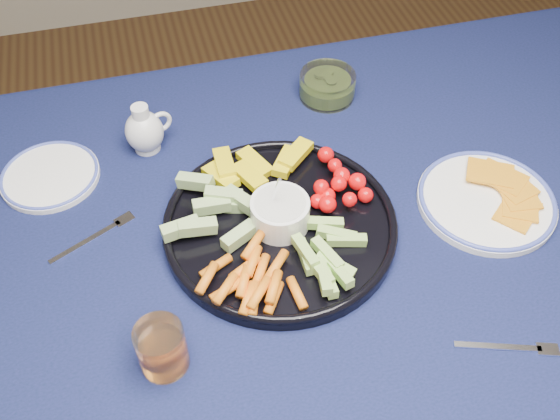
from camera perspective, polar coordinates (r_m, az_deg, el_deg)
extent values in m
cylinder|color=#4C2919|center=(1.78, 19.40, 3.70)|extent=(0.07, 0.07, 0.70)
cube|color=#4C2919|center=(1.01, 0.12, -4.99)|extent=(1.60, 1.00, 0.04)
cube|color=black|center=(0.99, 0.13, -4.20)|extent=(1.66, 1.06, 0.01)
cube|color=black|center=(1.46, -5.37, 8.53)|extent=(1.66, 0.01, 0.30)
cylinder|color=black|center=(1.01, 0.00, -1.55)|extent=(0.38, 0.38, 0.02)
torus|color=black|center=(1.00, 0.00, -1.09)|extent=(0.38, 0.38, 0.01)
cylinder|color=white|center=(0.99, 0.00, -0.31)|extent=(0.09, 0.09, 0.05)
cylinder|color=silver|center=(0.97, 0.00, 0.50)|extent=(0.08, 0.08, 0.01)
cylinder|color=white|center=(1.18, -12.01, 5.73)|extent=(0.05, 0.05, 0.01)
ellipsoid|color=white|center=(1.15, -12.29, 7.02)|extent=(0.07, 0.07, 0.08)
cylinder|color=white|center=(1.13, -12.63, 8.58)|extent=(0.03, 0.03, 0.03)
torus|color=white|center=(1.15, -10.87, 7.91)|extent=(0.04, 0.02, 0.04)
torus|color=#4150B7|center=(1.13, -12.51, 8.04)|extent=(0.04, 0.04, 0.00)
cylinder|color=white|center=(1.26, 4.34, 11.28)|extent=(0.11, 0.11, 0.05)
cylinder|color=#4C611B|center=(1.26, 4.32, 10.95)|extent=(0.09, 0.09, 0.03)
cylinder|color=white|center=(1.11, 18.32, 0.76)|extent=(0.23, 0.23, 0.01)
torus|color=#4150B7|center=(1.10, 18.41, 1.01)|extent=(0.23, 0.23, 0.01)
cylinder|color=white|center=(0.87, -10.75, -12.29)|extent=(0.07, 0.07, 0.08)
cylinder|color=orange|center=(0.88, -10.59, -12.85)|extent=(0.06, 0.06, 0.04)
cube|color=white|center=(1.05, -17.36, -2.84)|extent=(0.12, 0.06, 0.00)
cube|color=white|center=(1.06, -14.04, -0.87)|extent=(0.04, 0.03, 0.00)
cube|color=white|center=(0.95, 19.27, -11.73)|extent=(0.12, 0.05, 0.00)
cube|color=white|center=(0.97, 23.27, -11.65)|extent=(0.03, 0.03, 0.00)
cylinder|color=white|center=(1.17, -20.27, 2.91)|extent=(0.17, 0.17, 0.01)
torus|color=#4150B7|center=(1.16, -20.34, 3.11)|extent=(0.17, 0.17, 0.01)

